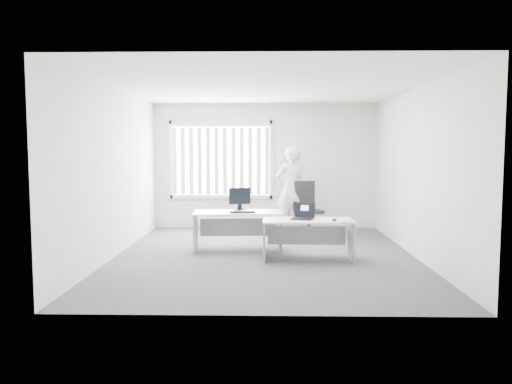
{
  "coord_description": "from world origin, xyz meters",
  "views": [
    {
      "loc": [
        0.03,
        -8.25,
        1.8
      ],
      "look_at": [
        -0.15,
        0.15,
        1.07
      ],
      "focal_mm": 35.0,
      "sensor_mm": 36.0,
      "label": 1
    }
  ],
  "objects_px": {
    "person": "(291,190)",
    "monitor": "(240,199)",
    "laptop": "(303,211)",
    "desk_near": "(308,231)",
    "desk_far": "(238,222)",
    "office_chair": "(308,218)"
  },
  "relations": [
    {
      "from": "desk_far",
      "to": "laptop",
      "type": "xyz_separation_m",
      "value": [
        1.09,
        -0.71,
        0.29
      ]
    },
    {
      "from": "laptop",
      "to": "desk_near",
      "type": "bearing_deg",
      "value": 6.01
    },
    {
      "from": "person",
      "to": "monitor",
      "type": "bearing_deg",
      "value": 40.85
    },
    {
      "from": "desk_far",
      "to": "office_chair",
      "type": "xyz_separation_m",
      "value": [
        1.38,
        1.74,
        -0.15
      ]
    },
    {
      "from": "desk_far",
      "to": "office_chair",
      "type": "relative_size",
      "value": 1.4
    },
    {
      "from": "office_chair",
      "to": "laptop",
      "type": "relative_size",
      "value": 3.28
    },
    {
      "from": "office_chair",
      "to": "desk_near",
      "type": "bearing_deg",
      "value": -116.19
    },
    {
      "from": "desk_far",
      "to": "office_chair",
      "type": "distance_m",
      "value": 2.22
    },
    {
      "from": "office_chair",
      "to": "laptop",
      "type": "xyz_separation_m",
      "value": [
        -0.29,
        -2.45,
        0.45
      ]
    },
    {
      "from": "person",
      "to": "laptop",
      "type": "distance_m",
      "value": 2.63
    },
    {
      "from": "laptop",
      "to": "monitor",
      "type": "distance_m",
      "value": 1.44
    },
    {
      "from": "desk_near",
      "to": "office_chair",
      "type": "distance_m",
      "value": 2.48
    },
    {
      "from": "monitor",
      "to": "office_chair",
      "type": "bearing_deg",
      "value": 29.21
    },
    {
      "from": "monitor",
      "to": "desk_far",
      "type": "bearing_deg",
      "value": -114.09
    },
    {
      "from": "desk_far",
      "to": "person",
      "type": "distance_m",
      "value": 2.22
    },
    {
      "from": "desk_near",
      "to": "person",
      "type": "bearing_deg",
      "value": 93.43
    },
    {
      "from": "person",
      "to": "monitor",
      "type": "height_order",
      "value": "person"
    },
    {
      "from": "desk_near",
      "to": "office_chair",
      "type": "height_order",
      "value": "office_chair"
    },
    {
      "from": "laptop",
      "to": "desk_far",
      "type": "bearing_deg",
      "value": 165.38
    },
    {
      "from": "desk_far",
      "to": "laptop",
      "type": "bearing_deg",
      "value": -36.52
    },
    {
      "from": "desk_near",
      "to": "laptop",
      "type": "xyz_separation_m",
      "value": [
        -0.09,
        0.02,
        0.32
      ]
    },
    {
      "from": "desk_far",
      "to": "monitor",
      "type": "height_order",
      "value": "monitor"
    }
  ]
}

